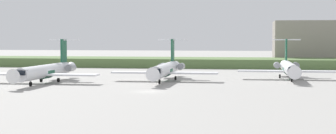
# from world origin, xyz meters

# --- Properties ---
(ground_plane) EXTENTS (500.00, 500.00, 0.00)m
(ground_plane) POSITION_xyz_m (0.00, 30.00, 0.00)
(ground_plane) COLOR #9E9B96
(grass_berm) EXTENTS (320.00, 20.00, 2.80)m
(grass_berm) POSITION_xyz_m (0.00, 77.20, 1.40)
(grass_berm) COLOR #597542
(grass_berm) RESTS_ON ground
(regional_jet_second) EXTENTS (22.81, 31.00, 9.00)m
(regional_jet_second) POSITION_xyz_m (-24.08, 14.19, 2.54)
(regional_jet_second) COLOR white
(regional_jet_second) RESTS_ON ground
(regional_jet_third) EXTENTS (22.81, 31.00, 9.00)m
(regional_jet_third) POSITION_xyz_m (-0.56, 23.13, 2.54)
(regional_jet_third) COLOR white
(regional_jet_third) RESTS_ON ground
(regional_jet_fourth) EXTENTS (22.81, 31.00, 9.00)m
(regional_jet_fourth) POSITION_xyz_m (26.17, 32.14, 2.54)
(regional_jet_fourth) COLOR white
(regional_jet_fourth) RESTS_ON ground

